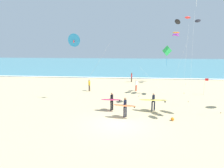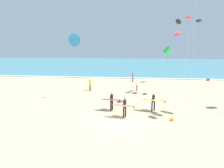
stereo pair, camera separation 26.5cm
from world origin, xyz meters
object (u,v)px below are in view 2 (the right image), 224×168
at_px(kite_arc_amber_close, 177,34).
at_px(bystander_yellow_top, 90,85).
at_px(surfer_trailing, 111,100).
at_px(kite_diamond_emerald_far, 167,52).
at_px(lifeguard_flag, 206,85).
at_px(beach_ball, 172,119).
at_px(kite_arc_scarlet_low, 188,20).
at_px(surfer_third, 153,100).
at_px(bystander_red_top, 133,77).
at_px(kite_delta_cobalt_high, 75,40).
at_px(surfer_lead, 124,106).
at_px(bystander_white_top, 137,85).

xyz_separation_m(kite_arc_amber_close, bystander_yellow_top, (-12.25, -6.80, -6.92)).
height_order(surfer_trailing, kite_arc_amber_close, kite_arc_amber_close).
bearing_deg(kite_arc_amber_close, bystander_yellow_top, -150.98).
bearing_deg(kite_arc_amber_close, kite_diamond_emerald_far, -107.85).
xyz_separation_m(lifeguard_flag, beach_ball, (-5.61, -9.52, -1.13)).
bearing_deg(lifeguard_flag, kite_arc_scarlet_low, -159.18).
relative_size(surfer_third, kite_arc_amber_close, 0.32).
bearing_deg(lifeguard_flag, kite_arc_amber_close, 107.63).
distance_m(kite_diamond_emerald_far, bystander_red_top, 10.66).
distance_m(surfer_third, kite_arc_scarlet_low, 10.71).
distance_m(surfer_third, kite_delta_cobalt_high, 10.26).
bearing_deg(kite_diamond_emerald_far, surfer_trailing, -130.88).
bearing_deg(surfer_third, kite_delta_cobalt_high, 159.24).
relative_size(surfer_trailing, lifeguard_flag, 0.93).
xyz_separation_m(bystander_yellow_top, beach_ball, (8.98, -10.11, -0.67)).
bearing_deg(bystander_yellow_top, kite_arc_amber_close, 29.02).
bearing_deg(kite_arc_amber_close, lifeguard_flag, -72.37).
bearing_deg(beach_ball, bystander_yellow_top, 131.64).
distance_m(surfer_third, kite_diamond_emerald_far, 7.99).
bearing_deg(kite_arc_scarlet_low, surfer_lead, -129.30).
xyz_separation_m(kite_arc_scarlet_low, lifeguard_flag, (2.85, 1.09, -7.53)).
xyz_separation_m(kite_arc_scarlet_low, beach_ball, (-2.76, -8.43, -8.66)).
xyz_separation_m(surfer_trailing, bystander_yellow_top, (-3.80, 8.04, -0.23)).
xyz_separation_m(surfer_third, kite_arc_amber_close, (4.62, 14.61, 6.68)).
bearing_deg(beach_ball, bystander_red_top, 100.98).
relative_size(kite_delta_cobalt_high, beach_ball, 25.87).
bearing_deg(bystander_yellow_top, surfer_trailing, -64.69).
xyz_separation_m(bystander_white_top, beach_ball, (2.77, -10.84, -0.67)).
bearing_deg(kite_diamond_emerald_far, lifeguard_flag, 8.11).
height_order(surfer_trailing, kite_diamond_emerald_far, kite_diamond_emerald_far).
xyz_separation_m(surfer_lead, bystander_red_top, (0.46, 17.30, -0.23)).
distance_m(surfer_lead, surfer_third, 3.20).
distance_m(surfer_third, lifeguard_flag, 10.04).
bearing_deg(surfer_third, surfer_trailing, -176.61).
xyz_separation_m(kite_arc_scarlet_low, bystander_yellow_top, (-11.74, 1.67, -7.98)).
distance_m(surfer_trailing, bystander_red_top, 15.67).
xyz_separation_m(surfer_lead, surfer_third, (2.52, 1.96, 0.01)).
bearing_deg(kite_arc_amber_close, surfer_trailing, -119.65).
relative_size(kite_diamond_emerald_far, kite_arc_amber_close, 0.75).
bearing_deg(beach_ball, kite_diamond_emerald_far, 85.71).
xyz_separation_m(kite_arc_scarlet_low, bystander_red_top, (-6.18, 9.19, -7.98)).
xyz_separation_m(bystander_white_top, lifeguard_flag, (8.38, -1.32, 0.45)).
relative_size(kite_arc_scarlet_low, bystander_red_top, 5.77).
xyz_separation_m(surfer_trailing, bystander_white_top, (2.42, 8.78, -0.23)).
xyz_separation_m(surfer_trailing, kite_arc_amber_close, (8.45, 14.84, 6.69)).
bearing_deg(bystander_yellow_top, bystander_red_top, 53.52).
xyz_separation_m(surfer_lead, kite_arc_amber_close, (7.14, 16.57, 6.69)).
distance_m(surfer_lead, bystander_white_top, 10.57).
bearing_deg(lifeguard_flag, kite_delta_cobalt_high, -164.59).
bearing_deg(kite_arc_amber_close, bystander_red_top, 173.80).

